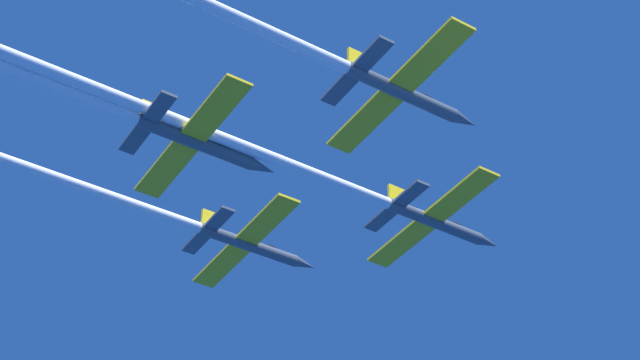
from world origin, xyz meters
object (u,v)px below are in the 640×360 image
object	(u,v)px
jet_slot	(68,93)
jet_right_wing	(233,16)
jet_lead	(312,174)
jet_left_wing	(136,205)

from	to	relation	value
jet_slot	jet_right_wing	bearing A→B (deg)	29.96
jet_right_wing	jet_slot	bearing A→B (deg)	-150.04
jet_lead	jet_slot	bearing A→B (deg)	-92.20
jet_lead	jet_left_wing	xyz separation A→B (m)	(-11.75, -9.79, 0.36)
jet_right_wing	jet_slot	size ratio (longest dim) A/B	1.21
jet_right_wing	jet_lead	bearing A→B (deg)	129.89
jet_left_wing	jet_slot	size ratio (longest dim) A/B	1.03
jet_left_wing	jet_slot	xyz separation A→B (m)	(10.98, -10.04, -1.02)
jet_lead	jet_right_wing	size ratio (longest dim) A/B	0.92
jet_left_wing	jet_slot	distance (m)	14.92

